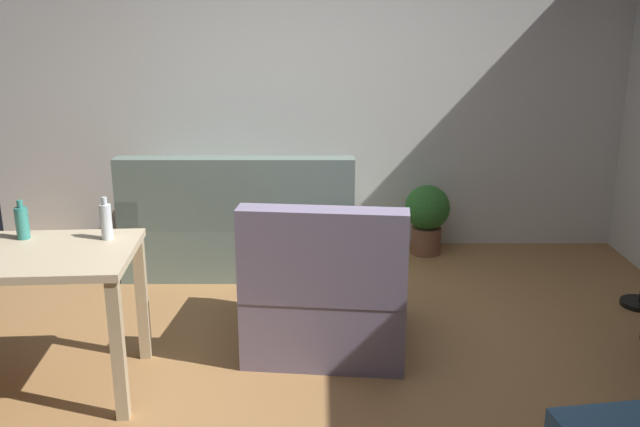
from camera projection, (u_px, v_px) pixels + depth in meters
ground_plane at (302, 370)px, 3.82m from camera, size 5.20×4.40×0.02m
wall_rear at (307, 83)px, 5.55m from camera, size 5.20×0.10×2.70m
couch at (240, 229)px, 5.26m from camera, size 1.69×0.84×0.92m
desk at (11, 273)px, 3.43m from camera, size 1.24×0.78×0.76m
potted_plant at (426, 215)px, 5.55m from camera, size 0.36×0.36×0.57m
armchair at (326, 295)px, 4.00m from camera, size 0.98×0.93×0.92m
bottle_tall at (21, 222)px, 3.58m from camera, size 0.07×0.07×0.21m
bottle_clear at (105, 221)px, 3.57m from camera, size 0.06×0.06×0.23m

